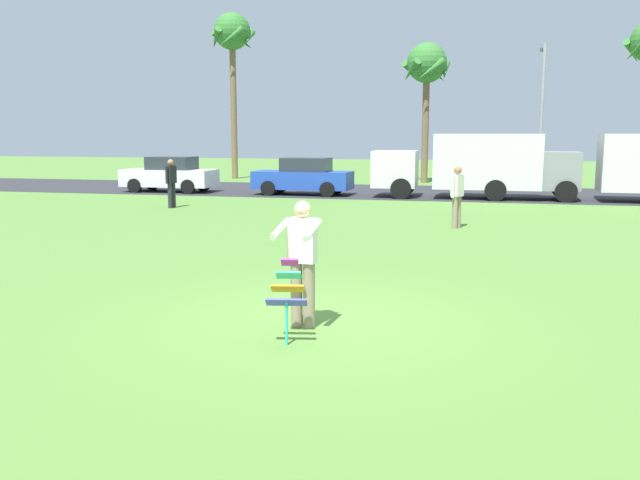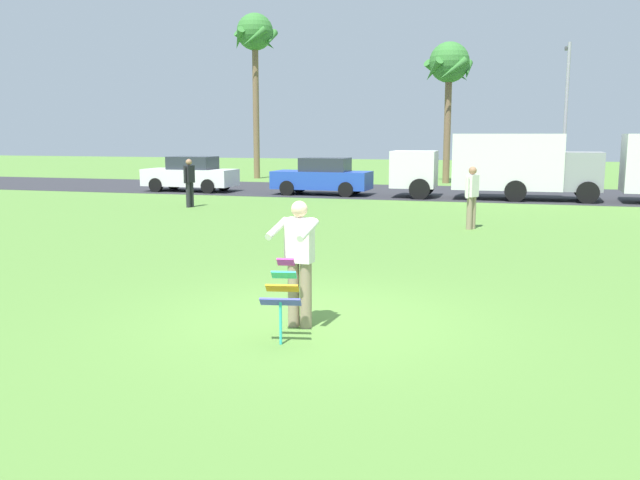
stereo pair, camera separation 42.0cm
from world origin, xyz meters
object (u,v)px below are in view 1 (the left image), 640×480
at_px(parked_car_blue, 304,177).
at_px(streetlight_pole, 542,106).
at_px(kite_held, 288,290).
at_px(person_walker_near, 457,195).
at_px(person_kite_flyer, 302,259).
at_px(parked_truck_grey_van, 635,165).
at_px(parked_car_white, 170,175).
at_px(palm_tree_left_near, 232,39).
at_px(person_walker_far, 171,182).
at_px(parked_truck_white_box, 466,164).
at_px(palm_tree_right_near, 427,68).

distance_m(parked_car_blue, streetlight_pole, 13.21).
bearing_deg(kite_held, person_walker_near, 81.12).
relative_size(person_kite_flyer, parked_car_blue, 0.41).
xyz_separation_m(kite_held, person_walker_near, (1.71, 10.98, 0.27)).
relative_size(kite_held, parked_truck_grey_van, 0.15).
distance_m(person_kite_flyer, streetlight_pole, 27.66).
bearing_deg(parked_car_white, parked_car_blue, -0.00).
height_order(person_kite_flyer, parked_car_white, person_kite_flyer).
distance_m(person_kite_flyer, person_walker_near, 10.50).
bearing_deg(palm_tree_left_near, person_walker_far, -77.40).
distance_m(person_kite_flyer, parked_truck_white_box, 19.47).
bearing_deg(kite_held, person_walker_far, 120.98).
bearing_deg(parked_car_blue, person_walker_far, -118.09).
relative_size(kite_held, palm_tree_left_near, 0.11).
bearing_deg(parked_truck_grey_van, streetlight_pole, 110.96).
relative_size(parked_truck_white_box, parked_truck_grey_van, 0.99).
bearing_deg(person_walker_far, kite_held, -59.02).
relative_size(streetlight_pole, person_walker_far, 4.05).
bearing_deg(parked_truck_white_box, parked_truck_grey_van, 0.01).
distance_m(parked_truck_grey_van, palm_tree_right_near, 13.05).
bearing_deg(palm_tree_right_near, person_kite_flyer, -88.68).
xyz_separation_m(kite_held, parked_car_white, (-11.39, 20.01, 0.11)).
relative_size(parked_truck_white_box, palm_tree_right_near, 0.91).
xyz_separation_m(parked_car_blue, person_walker_far, (-3.25, -6.09, 0.16)).
distance_m(person_kite_flyer, parked_car_blue, 20.06).
distance_m(palm_tree_right_near, person_walker_near, 18.43).
bearing_deg(palm_tree_left_near, parked_car_blue, -54.51).
height_order(kite_held, parked_car_white, parked_car_white).
xyz_separation_m(person_kite_flyer, person_walker_far, (-8.38, 13.30, -0.02)).
relative_size(parked_car_white, palm_tree_left_near, 0.44).
height_order(kite_held, palm_tree_right_near, palm_tree_right_near).
distance_m(palm_tree_left_near, palm_tree_right_near, 11.41).
xyz_separation_m(kite_held, parked_truck_grey_van, (8.11, 20.01, 0.75)).
distance_m(kite_held, palm_tree_left_near, 32.55).
height_order(person_kite_flyer, parked_car_blue, person_kite_flyer).
bearing_deg(parked_truck_white_box, kite_held, -94.96).
bearing_deg(parked_car_white, parked_truck_white_box, 0.00).
distance_m(palm_tree_left_near, streetlight_pole, 17.58).
bearing_deg(streetlight_pole, palm_tree_left_near, 173.93).
height_order(parked_car_blue, person_walker_near, person_walker_near).
bearing_deg(parked_truck_grey_van, person_walker_near, -125.32).
bearing_deg(person_walker_far, person_kite_flyer, -57.78).
relative_size(palm_tree_left_near, person_walker_far, 5.49).
xyz_separation_m(person_walker_near, person_walker_far, (-10.07, 2.94, 0.00)).
xyz_separation_m(parked_truck_white_box, person_walker_near, (-0.02, -9.03, -0.48)).
height_order(parked_car_white, person_walker_near, person_walker_near).
relative_size(kite_held, parked_car_blue, 0.24).
distance_m(person_walker_near, person_walker_far, 10.49).
bearing_deg(parked_truck_grey_van, kite_held, -112.07).
bearing_deg(person_walker_far, palm_tree_left_near, 102.60).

